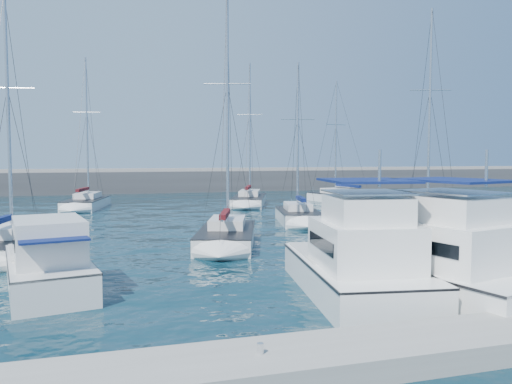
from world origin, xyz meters
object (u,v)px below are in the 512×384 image
object	(u,v)px
sailboat_back_b	(249,200)
sailboat_back_a	(87,203)
sailboat_mid_a	(8,246)
sailboat_back_c	(340,198)
sailboat_mid_b	(227,236)
motor_yacht_stbd_inner	(430,264)
sailboat_mid_d	(431,224)
sailboat_mid_c	(299,216)
motor_yacht_port_outer	(48,265)
motor_yacht_port_inner	(358,265)

from	to	relation	value
sailboat_back_b	sailboat_back_a	bearing A→B (deg)	-164.21
sailboat_mid_a	sailboat_back_c	distance (m)	37.46
sailboat_mid_b	sailboat_mid_a	bearing A→B (deg)	-162.70
motor_yacht_stbd_inner	sailboat_mid_d	world-z (taller)	sailboat_mid_d
motor_yacht_stbd_inner	sailboat_back_c	bearing A→B (deg)	55.60
sailboat_back_b	sailboat_mid_c	bearing A→B (deg)	-71.03
sailboat_mid_a	motor_yacht_stbd_inner	bearing A→B (deg)	-27.15
motor_yacht_stbd_inner	sailboat_mid_c	world-z (taller)	sailboat_mid_c
motor_yacht_stbd_inner	sailboat_back_a	bearing A→B (deg)	96.86
sailboat_mid_b	sailboat_back_b	size ratio (longest dim) A/B	0.97
sailboat_mid_c	sailboat_mid_d	xyz separation A→B (m)	(6.86, -6.95, 0.00)
sailboat_mid_c	sailboat_back_b	xyz separation A→B (m)	(0.24, 15.11, -0.00)
sailboat_back_c	motor_yacht_stbd_inner	bearing A→B (deg)	-123.93
sailboat_mid_d	sailboat_back_a	bearing A→B (deg)	153.73
motor_yacht_port_outer	motor_yacht_stbd_inner	xyz separation A→B (m)	(13.59, -4.60, 0.19)
motor_yacht_port_inner	motor_yacht_stbd_inner	xyz separation A→B (m)	(2.67, -0.54, 0.00)
motor_yacht_port_outer	sailboat_back_c	xyz separation A→B (m)	(26.91, 30.44, -0.43)
sailboat_mid_b	motor_yacht_port_outer	bearing A→B (deg)	-121.59
sailboat_mid_b	sailboat_back_a	xyz separation A→B (m)	(-8.70, 24.22, -0.00)
motor_yacht_port_outer	sailboat_back_c	size ratio (longest dim) A/B	0.56
sailboat_mid_a	sailboat_back_b	distance (m)	29.99
motor_yacht_stbd_inner	sailboat_mid_b	distance (m)	13.12
motor_yacht_port_outer	sailboat_back_b	xyz separation A→B (m)	(16.45, 30.61, -0.43)
sailboat_mid_c	sailboat_back_a	world-z (taller)	sailboat_back_a
sailboat_mid_a	sailboat_mid_d	world-z (taller)	sailboat_mid_d
sailboat_mid_a	motor_yacht_port_inner	bearing A→B (deg)	-30.84
sailboat_mid_b	sailboat_back_c	xyz separation A→B (m)	(18.19, 22.88, -0.02)
sailboat_mid_a	sailboat_back_a	distance (m)	24.35
sailboat_mid_a	sailboat_mid_b	xyz separation A→B (m)	(11.50, -0.03, 0.01)
motor_yacht_port_outer	sailboat_back_c	distance (m)	40.63
motor_yacht_port_outer	sailboat_back_a	world-z (taller)	sailboat_back_a
motor_yacht_stbd_inner	sailboat_mid_c	xyz separation A→B (m)	(2.61, 20.10, -0.62)
motor_yacht_port_inner	sailboat_mid_b	size ratio (longest dim) A/B	0.58
motor_yacht_port_inner	sailboat_mid_b	bearing A→B (deg)	109.37
sailboat_mid_b	sailboat_mid_c	distance (m)	10.90
motor_yacht_port_inner	sailboat_back_a	world-z (taller)	sailboat_back_a
sailboat_mid_d	sailboat_back_c	xyz separation A→B (m)	(3.85, 21.90, -0.01)
sailboat_mid_d	sailboat_mid_a	bearing A→B (deg)	-158.92
motor_yacht_port_inner	sailboat_back_a	xyz separation A→B (m)	(-10.90, 35.84, -0.61)
sailboat_mid_b	sailboat_back_c	size ratio (longest dim) A/B	1.07
sailboat_back_c	sailboat_mid_d	bearing A→B (deg)	-113.10
sailboat_mid_c	sailboat_mid_b	bearing A→B (deg)	-120.97
motor_yacht_port_inner	sailboat_mid_c	bearing A→B (deg)	83.52
motor_yacht_stbd_inner	sailboat_mid_b	xyz separation A→B (m)	(-4.87, 12.16, -0.61)
sailboat_back_a	sailboat_mid_a	bearing A→B (deg)	-85.30
motor_yacht_port_outer	sailboat_mid_c	bearing A→B (deg)	32.38
sailboat_back_a	sailboat_mid_b	bearing A→B (deg)	-58.93
sailboat_mid_d	sailboat_mid_b	bearing A→B (deg)	-157.10
motor_yacht_port_inner	sailboat_mid_a	xyz separation A→B (m)	(-13.71, 11.65, -0.62)
motor_yacht_port_inner	sailboat_mid_d	xyz separation A→B (m)	(12.13, 12.60, -0.61)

